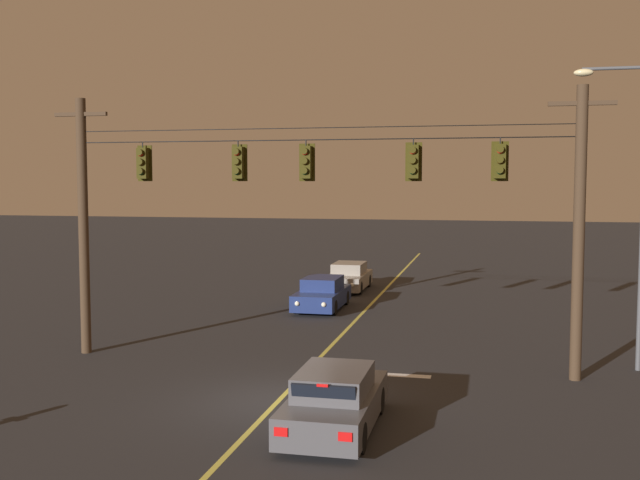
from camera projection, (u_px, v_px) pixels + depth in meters
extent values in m
plane|color=#28282B|center=(278.00, 401.00, 18.84)|extent=(180.00, 180.00, 0.00)
cube|color=#D1C64C|center=(349.00, 327.00, 28.39)|extent=(0.14, 60.00, 0.01)
cube|color=silver|center=(372.00, 374.00, 21.56)|extent=(3.40, 0.36, 0.01)
cylinder|color=#423021|center=(83.00, 227.00, 23.90)|extent=(0.32, 0.32, 8.18)
cube|color=#423021|center=(81.00, 114.00, 23.61)|extent=(1.80, 0.12, 0.12)
cylinder|color=slate|center=(81.00, 125.00, 23.64)|extent=(0.12, 0.12, 0.18)
cylinder|color=#423021|center=(579.00, 234.00, 20.57)|extent=(0.32, 0.32, 8.18)
cube|color=#423021|center=(582.00, 103.00, 20.29)|extent=(1.80, 0.12, 0.12)
cylinder|color=slate|center=(582.00, 116.00, 20.32)|extent=(0.12, 0.12, 0.18)
cylinder|color=black|center=(313.00, 140.00, 22.02)|extent=(15.12, 0.03, 0.03)
cylinder|color=black|center=(313.00, 128.00, 22.00)|extent=(15.12, 0.02, 0.02)
cylinder|color=black|center=(143.00, 145.00, 23.23)|extent=(0.04, 0.04, 0.18)
cube|color=#332D0A|center=(143.00, 163.00, 23.27)|extent=(0.32, 0.26, 0.96)
cube|color=#332D0A|center=(145.00, 163.00, 23.41)|extent=(0.48, 0.03, 1.12)
sphere|color=red|center=(140.00, 154.00, 23.10)|extent=(0.17, 0.17, 0.17)
cylinder|color=#332D0A|center=(140.00, 152.00, 23.05)|extent=(0.20, 0.10, 0.20)
sphere|color=#3D280A|center=(141.00, 163.00, 23.12)|extent=(0.17, 0.17, 0.17)
cylinder|color=#332D0A|center=(140.00, 162.00, 23.08)|extent=(0.20, 0.10, 0.20)
sphere|color=black|center=(141.00, 172.00, 23.14)|extent=(0.17, 0.17, 0.17)
cylinder|color=#332D0A|center=(140.00, 171.00, 23.10)|extent=(0.20, 0.10, 0.20)
cylinder|color=black|center=(238.00, 144.00, 22.54)|extent=(0.04, 0.04, 0.18)
cube|color=#332D0A|center=(238.00, 163.00, 22.58)|extent=(0.32, 0.26, 0.96)
cube|color=#332D0A|center=(240.00, 163.00, 22.73)|extent=(0.48, 0.03, 1.12)
sphere|color=red|center=(236.00, 153.00, 22.41)|extent=(0.17, 0.17, 0.17)
cylinder|color=#332D0A|center=(236.00, 151.00, 22.36)|extent=(0.20, 0.10, 0.20)
sphere|color=#3D280A|center=(236.00, 163.00, 22.43)|extent=(0.17, 0.17, 0.17)
cylinder|color=#332D0A|center=(236.00, 161.00, 22.39)|extent=(0.20, 0.10, 0.20)
sphere|color=black|center=(237.00, 172.00, 22.45)|extent=(0.17, 0.17, 0.17)
cylinder|color=#332D0A|center=(236.00, 171.00, 22.41)|extent=(0.20, 0.10, 0.20)
cylinder|color=black|center=(306.00, 143.00, 22.07)|extent=(0.04, 0.04, 0.18)
cube|color=#332D0A|center=(306.00, 162.00, 22.12)|extent=(0.32, 0.26, 0.96)
cube|color=#332D0A|center=(307.00, 162.00, 22.26)|extent=(0.48, 0.03, 1.12)
sphere|color=red|center=(305.00, 152.00, 21.94)|extent=(0.17, 0.17, 0.17)
cylinder|color=#332D0A|center=(304.00, 151.00, 21.90)|extent=(0.20, 0.10, 0.20)
sphere|color=#3D280A|center=(305.00, 162.00, 21.96)|extent=(0.17, 0.17, 0.17)
cylinder|color=#332D0A|center=(304.00, 161.00, 21.92)|extent=(0.20, 0.10, 0.20)
sphere|color=black|center=(305.00, 172.00, 21.99)|extent=(0.17, 0.17, 0.17)
cylinder|color=#332D0A|center=(304.00, 171.00, 21.94)|extent=(0.20, 0.10, 0.20)
cylinder|color=black|center=(413.00, 142.00, 21.38)|extent=(0.04, 0.04, 0.18)
cube|color=#332D0A|center=(413.00, 162.00, 21.42)|extent=(0.32, 0.26, 0.96)
cube|color=#332D0A|center=(414.00, 162.00, 21.56)|extent=(0.48, 0.03, 1.12)
sphere|color=red|center=(413.00, 151.00, 21.24)|extent=(0.17, 0.17, 0.17)
cylinder|color=#332D0A|center=(413.00, 150.00, 21.20)|extent=(0.20, 0.10, 0.20)
sphere|color=#3D280A|center=(413.00, 162.00, 21.27)|extent=(0.17, 0.17, 0.17)
cylinder|color=#332D0A|center=(413.00, 160.00, 21.22)|extent=(0.20, 0.10, 0.20)
sphere|color=black|center=(413.00, 172.00, 21.29)|extent=(0.17, 0.17, 0.17)
cylinder|color=#332D0A|center=(412.00, 170.00, 21.25)|extent=(0.20, 0.10, 0.20)
cylinder|color=black|center=(500.00, 141.00, 20.84)|extent=(0.04, 0.04, 0.18)
cube|color=#332D0A|center=(500.00, 161.00, 20.89)|extent=(0.32, 0.26, 0.96)
cube|color=#332D0A|center=(500.00, 161.00, 21.03)|extent=(0.48, 0.03, 1.12)
sphere|color=red|center=(500.00, 151.00, 20.71)|extent=(0.17, 0.17, 0.17)
cylinder|color=#332D0A|center=(500.00, 149.00, 20.67)|extent=(0.20, 0.10, 0.20)
sphere|color=#3D280A|center=(500.00, 161.00, 20.73)|extent=(0.17, 0.17, 0.17)
cylinder|color=#332D0A|center=(500.00, 159.00, 20.69)|extent=(0.20, 0.10, 0.20)
sphere|color=black|center=(500.00, 171.00, 20.76)|extent=(0.17, 0.17, 0.17)
cylinder|color=#332D0A|center=(500.00, 170.00, 20.71)|extent=(0.20, 0.10, 0.20)
cube|color=#4C4C51|center=(335.00, 407.00, 16.71)|extent=(1.80, 4.30, 0.68)
cube|color=#4C4C51|center=(334.00, 382.00, 16.54)|extent=(1.51, 2.15, 0.54)
cube|color=black|center=(342.00, 371.00, 17.45)|extent=(1.40, 0.21, 0.48)
cube|color=black|center=(324.00, 395.00, 15.51)|extent=(1.37, 0.18, 0.46)
cylinder|color=black|center=(314.00, 396.00, 18.19)|extent=(0.22, 0.64, 0.64)
cylinder|color=black|center=(378.00, 400.00, 17.84)|extent=(0.22, 0.64, 0.64)
cylinder|color=black|center=(285.00, 432.00, 15.60)|extent=(0.22, 0.64, 0.64)
cylinder|color=black|center=(360.00, 438.00, 15.25)|extent=(0.22, 0.64, 0.64)
cube|color=red|center=(281.00, 432.00, 14.74)|extent=(0.28, 0.03, 0.18)
cube|color=red|center=(345.00, 437.00, 14.45)|extent=(0.28, 0.03, 0.18)
cube|color=red|center=(322.00, 385.00, 15.39)|extent=(0.24, 0.04, 0.06)
cube|color=navy|center=(322.00, 297.00, 32.43)|extent=(1.80, 4.30, 0.68)
cube|color=navy|center=(323.00, 283.00, 32.50)|extent=(1.51, 2.15, 0.54)
cube|color=black|center=(318.00, 286.00, 31.59)|extent=(1.40, 0.21, 0.48)
cube|color=black|center=(328.00, 280.00, 33.53)|extent=(1.37, 0.18, 0.46)
cylinder|color=black|center=(334.00, 307.00, 30.98)|extent=(0.22, 0.64, 0.64)
cylinder|color=black|center=(297.00, 306.00, 31.33)|extent=(0.22, 0.64, 0.64)
cylinder|color=black|center=(345.00, 298.00, 33.57)|extent=(0.22, 0.64, 0.64)
cylinder|color=black|center=(311.00, 297.00, 33.92)|extent=(0.22, 0.64, 0.64)
sphere|color=white|center=(324.00, 305.00, 30.20)|extent=(0.20, 0.20, 0.20)
sphere|color=white|center=(297.00, 304.00, 30.44)|extent=(0.20, 0.20, 0.20)
cube|color=gray|center=(349.00, 280.00, 38.16)|extent=(1.80, 4.30, 0.68)
cube|color=gray|center=(349.00, 268.00, 38.22)|extent=(1.51, 2.15, 0.54)
cube|color=black|center=(346.00, 270.00, 37.31)|extent=(1.40, 0.21, 0.48)
cube|color=black|center=(353.00, 266.00, 39.26)|extent=(1.37, 0.18, 0.46)
cylinder|color=black|center=(360.00, 288.00, 36.70)|extent=(0.22, 0.64, 0.64)
cylinder|color=black|center=(328.00, 287.00, 37.05)|extent=(0.22, 0.64, 0.64)
cylinder|color=black|center=(368.00, 281.00, 39.29)|extent=(0.22, 0.64, 0.64)
cylinder|color=black|center=(339.00, 280.00, 39.64)|extent=(0.22, 0.64, 0.64)
sphere|color=white|center=(352.00, 285.00, 35.92)|extent=(0.20, 0.20, 0.20)
sphere|color=white|center=(329.00, 284.00, 36.16)|extent=(0.20, 0.20, 0.20)
cylinder|color=#4C4F54|center=(615.00, 68.00, 21.46)|extent=(1.80, 0.10, 0.10)
ellipsoid|color=beige|center=(584.00, 73.00, 21.65)|extent=(0.56, 0.30, 0.22)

